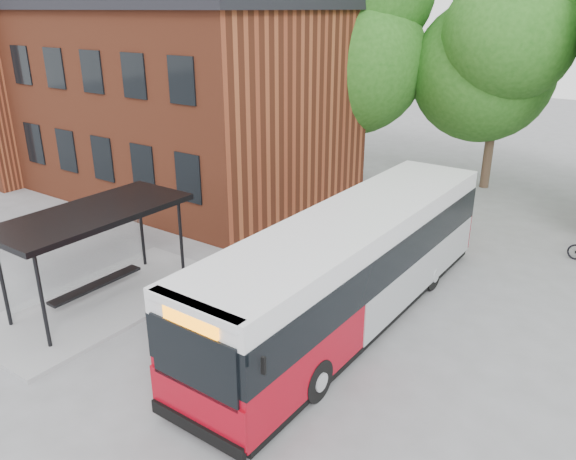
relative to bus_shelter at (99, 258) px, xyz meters
The scene contains 6 objects.
ground 4.83m from the bus_shelter, 12.53° to the left, with size 100.00×100.00×0.00m, color slate.
station_building 13.42m from the bus_shelter, 130.36° to the left, with size 18.40×10.40×8.50m, color brown, non-canonical shape.
bus_shelter is the anchor object (origin of this frame).
tree_0 17.54m from the bus_shelter, 95.04° to the left, with size 7.92×7.92×11.00m, color #215717, non-canonical shape.
tree_1 19.19m from the bus_shelter, 73.01° to the left, with size 7.92×7.92×10.40m, color #215717, non-canonical shape.
city_bus 7.16m from the bus_shelter, 28.32° to the left, with size 2.58×12.13×3.08m, color #990615, non-canonical shape.
Camera 1 is at (8.28, -9.75, 8.04)m, focal length 35.00 mm.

